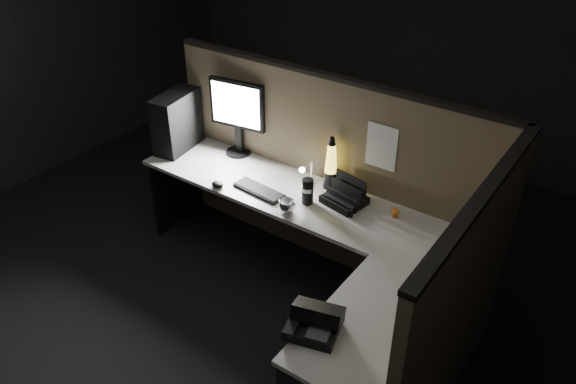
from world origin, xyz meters
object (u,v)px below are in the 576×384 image
Objects in this scene: pc_tower at (177,122)px; desk_phone at (314,321)px; lava_lamp at (331,167)px; keyboard at (259,190)px; monitor at (237,111)px.

pc_tower is 1.49× the size of desk_phone.
desk_phone is at bearing -61.87° from lava_lamp.
desk_phone is at bearing -36.81° from pc_tower.
keyboard is at bearing 124.07° from desk_phone.
monitor is 0.89m from lava_lamp.
desk_phone is (0.66, -1.23, -0.11)m from lava_lamp.
pc_tower is 1.15× the size of lava_lamp.
desk_phone is at bearing -35.31° from keyboard.
pc_tower is at bearing 175.54° from keyboard.
keyboard is 1.36m from desk_phone.
monitor reaches higher than keyboard.
desk_phone is (1.98, -1.04, -0.17)m from pc_tower.
pc_tower is 2.24m from desk_phone.
monitor reaches higher than desk_phone.
keyboard is 0.54m from lava_lamp.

